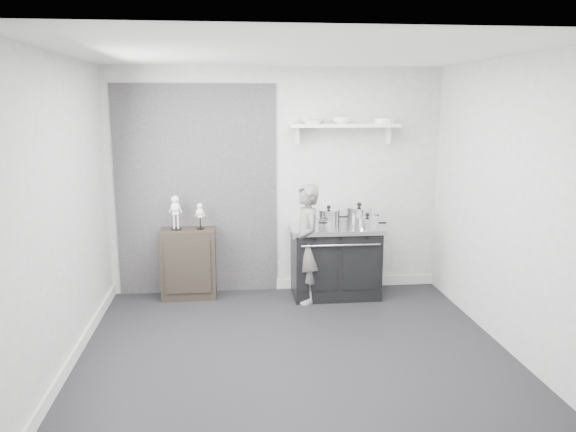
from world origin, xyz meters
name	(u,v)px	position (x,y,z in m)	size (l,w,h in m)	color
ground	(293,350)	(0.00, 0.00, 0.00)	(4.00, 4.00, 0.00)	black
room_shell	(282,175)	(-0.09, 0.15, 1.64)	(4.02, 3.62, 2.71)	#A7A7A5
wall_shelf	(345,126)	(0.80, 1.68, 2.01)	(1.30, 0.26, 0.24)	white
stove	(335,261)	(0.68, 1.48, 0.43)	(1.06, 0.67, 0.85)	black
side_cabinet	(189,263)	(-1.06, 1.61, 0.41)	(0.64, 0.37, 0.83)	black
child	(306,244)	(0.30, 1.30, 0.69)	(0.51, 0.33, 1.38)	slate
pot_front_left	(310,222)	(0.36, 1.38, 0.93)	(0.32, 0.23, 0.18)	silver
pot_back_left	(329,216)	(0.61, 1.60, 0.94)	(0.37, 0.28, 0.23)	silver
pot_back_right	(359,215)	(0.97, 1.57, 0.96)	(0.40, 0.31, 0.26)	silver
pot_front_right	(367,223)	(1.01, 1.31, 0.92)	(0.37, 0.28, 0.19)	silver
skeleton_full	(176,210)	(-1.19, 1.61, 1.06)	(0.13, 0.08, 0.46)	silver
skeleton_torso	(200,214)	(-0.91, 1.61, 1.00)	(0.10, 0.06, 0.35)	silver
bowl_large	(312,121)	(0.41, 1.67, 2.08)	(0.29, 0.29, 0.07)	white
bowl_small	(342,121)	(0.77, 1.67, 2.08)	(0.23, 0.23, 0.07)	white
plate_stack	(384,121)	(1.27, 1.67, 2.07)	(0.25, 0.25, 0.06)	white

